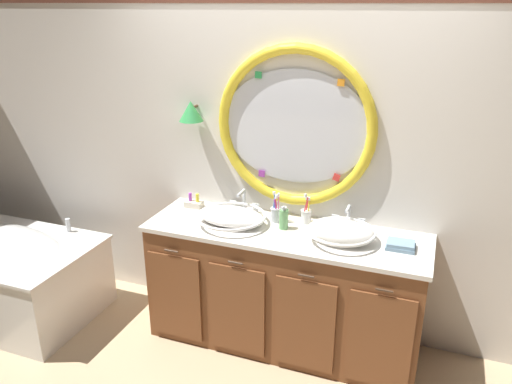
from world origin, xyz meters
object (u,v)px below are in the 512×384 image
at_px(folded_hand_towel, 401,245).
at_px(toiletry_basket, 194,203).
at_px(toothbrush_holder_left, 276,213).
at_px(sink_basin_right, 341,231).
at_px(toothbrush_holder_right, 306,215).
at_px(soap_dispenser, 284,219).
at_px(sink_basin_left, 231,216).

xyz_separation_m(folded_hand_towel, toiletry_basket, (-1.49, 0.15, 0.01)).
bearing_deg(toothbrush_holder_left, folded_hand_towel, -7.65).
height_order(sink_basin_right, toiletry_basket, sink_basin_right).
xyz_separation_m(sink_basin_right, toothbrush_holder_right, (-0.28, 0.19, -0.01)).
bearing_deg(soap_dispenser, sink_basin_right, -7.53).
height_order(toothbrush_holder_right, folded_hand_towel, toothbrush_holder_right).
distance_m(soap_dispenser, folded_hand_towel, 0.76).
relative_size(toothbrush_holder_left, toothbrush_holder_right, 1.00).
distance_m(sink_basin_left, toothbrush_holder_right, 0.51).
bearing_deg(toothbrush_holder_left, toothbrush_holder_right, 14.65).
distance_m(toothbrush_holder_right, soap_dispenser, 0.18).
bearing_deg(sink_basin_right, toothbrush_holder_left, 163.39).
bearing_deg(toothbrush_holder_right, folded_hand_towel, -14.38).
distance_m(sink_basin_right, toothbrush_holder_left, 0.50).
height_order(sink_basin_right, toothbrush_holder_right, toothbrush_holder_right).
relative_size(sink_basin_right, toothbrush_holder_right, 1.98).
distance_m(sink_basin_right, toiletry_basket, 1.14).
height_order(sink_basin_left, toothbrush_holder_right, toothbrush_holder_right).
height_order(sink_basin_left, soap_dispenser, soap_dispenser).
xyz_separation_m(sink_basin_left, sink_basin_right, (0.75, -0.00, 0.01)).
relative_size(toothbrush_holder_left, toiletry_basket, 1.69).
xyz_separation_m(sink_basin_left, toothbrush_holder_right, (0.47, 0.19, 0.00)).
relative_size(soap_dispenser, toiletry_basket, 1.28).
height_order(toothbrush_holder_right, toiletry_basket, toothbrush_holder_right).
distance_m(toothbrush_holder_left, folded_hand_towel, 0.85).
bearing_deg(folded_hand_towel, toothbrush_holder_left, 172.35).
bearing_deg(toothbrush_holder_right, sink_basin_left, -157.55).
distance_m(toothbrush_holder_left, toiletry_basket, 0.65).
bearing_deg(toothbrush_holder_right, sink_basin_right, -34.81).
bearing_deg(folded_hand_towel, sink_basin_left, -178.48).
height_order(sink_basin_left, sink_basin_right, sink_basin_right).
bearing_deg(soap_dispenser, sink_basin_left, -171.66).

